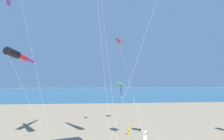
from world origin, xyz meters
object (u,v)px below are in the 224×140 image
Objects in this scene: person_adult_flyer at (145,140)px; kite_windsock_striped_overhead at (18,55)px; kite_delta_small_distant at (122,85)px; kite_delta_magenta_far_left at (119,41)px; person_child_grey_jacket at (129,129)px.

person_adult_flyer is 16.68m from kite_windsock_striped_overhead.
kite_windsock_striped_overhead is (-7.23, -12.75, 7.96)m from person_adult_flyer.
kite_delta_magenta_far_left is (-6.81, 0.71, 6.48)m from kite_delta_small_distant.
kite_delta_small_distant is 0.45× the size of kite_delta_magenta_far_left.
kite_delta_magenta_far_left reaches higher than kite_windsock_striped_overhead.
kite_delta_small_distant is at bearing 81.88° from kite_windsock_striped_overhead.
kite_delta_small_distant is 0.52× the size of kite_windsock_striped_overhead.
person_adult_flyer is 0.32× the size of kite_delta_small_distant.
person_child_grey_jacket is 13.19m from kite_delta_magenta_far_left.
kite_delta_magenta_far_left reaches higher than kite_delta_small_distant.
person_adult_flyer reaches higher than person_child_grey_jacket.
person_adult_flyer is 0.17× the size of kite_windsock_striped_overhead.
person_child_grey_jacket is 0.10× the size of kite_windsock_striped_overhead.
person_child_grey_jacket is at bearing 1.27° from kite_delta_magenta_far_left.
person_adult_flyer is 16.62m from kite_delta_magenta_far_left.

